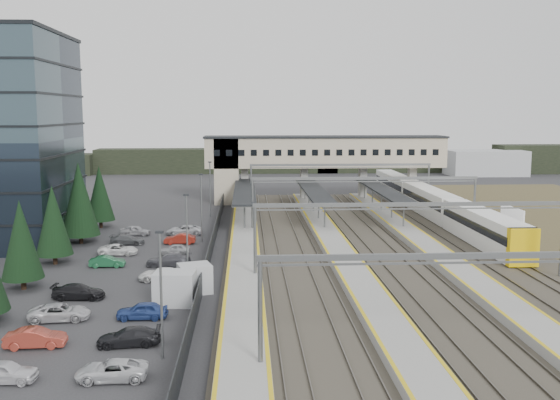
{
  "coord_description": "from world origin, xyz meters",
  "views": [
    {
      "loc": [
        -2.73,
        -62.3,
        15.19
      ],
      "look_at": [
        1.55,
        16.57,
        4.0
      ],
      "focal_mm": 40.0,
      "sensor_mm": 36.0,
      "label": 1
    }
  ],
  "objects": [
    {
      "name": "train",
      "position": [
        24.0,
        26.0,
        2.14
      ],
      "size": [
        2.98,
        62.33,
        3.75
      ],
      "color": "white",
      "rests_on": "ground"
    },
    {
      "name": "canopies",
      "position": [
        7.0,
        27.0,
        3.92
      ],
      "size": [
        23.1,
        30.0,
        3.28
      ],
      "color": "black",
      "rests_on": "ground"
    },
    {
      "name": "footbridge",
      "position": [
        7.7,
        42.0,
        7.93
      ],
      "size": [
        40.4,
        6.4,
        11.2
      ],
      "color": "#B6A88B",
      "rests_on": "ground"
    },
    {
      "name": "car_park",
      "position": [
        -13.41,
        -6.86,
        0.6
      ],
      "size": [
        10.56,
        44.47,
        1.28
      ],
      "color": "silver",
      "rests_on": "ground"
    },
    {
      "name": "lampposts",
      "position": [
        -8.0,
        1.25,
        4.34
      ],
      "size": [
        0.5,
        53.25,
        8.07
      ],
      "color": "slate",
      "rests_on": "ground"
    },
    {
      "name": "relay_cabin_near",
      "position": [
        -8.46,
        -13.98,
        1.33
      ],
      "size": [
        3.39,
        2.62,
        2.66
      ],
      "color": "#AAACAF",
      "rests_on": "ground"
    },
    {
      "name": "ground",
      "position": [
        0.0,
        0.0,
        0.0
      ],
      "size": [
        220.0,
        220.0,
        0.0
      ],
      "primitive_type": "plane",
      "color": "#2B2B2D",
      "rests_on": "ground"
    },
    {
      "name": "rail_corridor",
      "position": [
        9.34,
        5.0,
        0.29
      ],
      "size": [
        34.0,
        90.0,
        0.92
      ],
      "color": "#3A362C",
      "rests_on": "ground"
    },
    {
      "name": "relay_cabin_far",
      "position": [
        -7.15,
        -10.73,
        1.22
      ],
      "size": [
        3.2,
        2.9,
        2.44
      ],
      "color": "#AAACAF",
      "rests_on": "ground"
    },
    {
      "name": "billboard",
      "position": [
        26.18,
        3.17,
        3.31
      ],
      "size": [
        0.2,
        5.85,
        4.95
      ],
      "color": "slate",
      "rests_on": "ground"
    },
    {
      "name": "treeline_far",
      "position": [
        23.81,
        92.28,
        2.95
      ],
      "size": [
        170.0,
        19.0,
        7.0
      ],
      "color": "black",
      "rests_on": "ground"
    },
    {
      "name": "fence",
      "position": [
        -6.5,
        5.0,
        1.0
      ],
      "size": [
        0.08,
        90.0,
        2.0
      ],
      "color": "#26282B",
      "rests_on": "ground"
    },
    {
      "name": "gantries",
      "position": [
        12.0,
        3.0,
        6.0
      ],
      "size": [
        28.4,
        62.28,
        7.17
      ],
      "color": "slate",
      "rests_on": "ground"
    },
    {
      "name": "conifer_row",
      "position": [
        -22.0,
        -3.86,
        4.84
      ],
      "size": [
        4.42,
        49.82,
        9.5
      ],
      "color": "black",
      "rests_on": "ground"
    }
  ]
}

